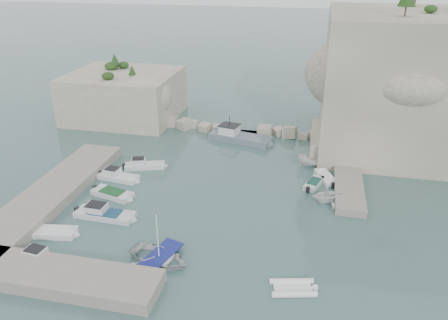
% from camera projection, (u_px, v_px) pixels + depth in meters
% --- Properties ---
extents(ground, '(400.00, 400.00, 0.00)m').
position_uv_depth(ground, '(211.00, 212.00, 43.26)').
color(ground, '#446664').
rests_on(ground, ground).
extents(cliff_east, '(26.00, 22.00, 17.00)m').
position_uv_depth(cliff_east, '(428.00, 82.00, 55.64)').
color(cliff_east, beige).
rests_on(cliff_east, ground).
extents(cliff_terrace, '(8.00, 10.00, 2.50)m').
position_uv_depth(cliff_terrace, '(342.00, 143.00, 56.19)').
color(cliff_terrace, beige).
rests_on(cliff_terrace, ground).
extents(outcrop_west, '(16.00, 14.00, 7.00)m').
position_uv_depth(outcrop_west, '(124.00, 95.00, 67.80)').
color(outcrop_west, beige).
rests_on(outcrop_west, ground).
extents(quay_west, '(5.00, 24.00, 1.10)m').
position_uv_depth(quay_west, '(50.00, 194.00, 45.42)').
color(quay_west, '#9E9689').
rests_on(quay_west, ground).
extents(quay_south, '(18.00, 4.00, 1.10)m').
position_uv_depth(quay_south, '(48.00, 275.00, 33.88)').
color(quay_south, '#9E9689').
rests_on(quay_south, ground).
extents(ledge_east, '(3.00, 16.00, 0.80)m').
position_uv_depth(ledge_east, '(348.00, 177.00, 49.36)').
color(ledge_east, '#9E9689').
rests_on(ledge_east, ground).
extents(breakwater, '(28.00, 3.00, 1.40)m').
position_uv_depth(breakwater, '(241.00, 128.00, 62.66)').
color(breakwater, beige).
rests_on(breakwater, ground).
extents(motorboat_a, '(5.38, 3.11, 1.40)m').
position_uv_depth(motorboat_a, '(145.00, 168.00, 52.41)').
color(motorboat_a, silver).
rests_on(motorboat_a, ground).
extents(motorboat_b, '(5.37, 2.33, 1.40)m').
position_uv_depth(motorboat_b, '(119.00, 179.00, 49.70)').
color(motorboat_b, white).
rests_on(motorboat_b, ground).
extents(motorboat_c, '(5.29, 3.03, 0.70)m').
position_uv_depth(motorboat_c, '(113.00, 196.00, 46.24)').
color(motorboat_c, silver).
rests_on(motorboat_c, ground).
extents(motorboat_d, '(6.48, 2.12, 1.40)m').
position_uv_depth(motorboat_d, '(105.00, 217.00, 42.46)').
color(motorboat_d, silver).
rests_on(motorboat_d, ground).
extents(motorboat_e, '(4.46, 2.34, 0.70)m').
position_uv_depth(motorboat_e, '(55.00, 235.00, 39.72)').
color(motorboat_e, white).
rests_on(motorboat_e, ground).
extents(motorboat_f, '(5.38, 2.16, 1.40)m').
position_uv_depth(motorboat_f, '(44.00, 263.00, 36.05)').
color(motorboat_f, silver).
rests_on(motorboat_f, ground).
extents(rowboat, '(6.19, 5.15, 1.10)m').
position_uv_depth(rowboat, '(159.00, 261.00, 36.29)').
color(rowboat, silver).
rests_on(rowboat, ground).
extents(inflatable_dinghy, '(4.04, 2.61, 0.44)m').
position_uv_depth(inflatable_dinghy, '(293.00, 290.00, 33.16)').
color(inflatable_dinghy, white).
rests_on(inflatable_dinghy, ground).
extents(tender_east_a, '(4.48, 4.23, 1.87)m').
position_uv_depth(tender_east_a, '(327.00, 202.00, 45.16)').
color(tender_east_a, white).
rests_on(tender_east_a, ground).
extents(tender_east_b, '(2.47, 4.04, 0.70)m').
position_uv_depth(tender_east_b, '(314.00, 186.00, 48.31)').
color(tender_east_b, silver).
rests_on(tender_east_b, ground).
extents(tender_east_c, '(2.91, 4.43, 0.70)m').
position_uv_depth(tender_east_c, '(326.00, 180.00, 49.62)').
color(tender_east_c, white).
rests_on(tender_east_c, ground).
extents(tender_east_d, '(4.99, 2.81, 1.82)m').
position_uv_depth(tender_east_d, '(316.00, 166.00, 52.94)').
color(tender_east_d, white).
rests_on(tender_east_d, ground).
extents(work_boat, '(9.78, 4.90, 2.20)m').
position_uv_depth(work_boat, '(241.00, 141.00, 60.14)').
color(work_boat, slate).
rests_on(work_boat, ground).
extents(rowboat_mast, '(0.10, 0.10, 4.20)m').
position_uv_depth(rowboat_mast, '(157.00, 235.00, 35.17)').
color(rowboat_mast, white).
rests_on(rowboat_mast, rowboat).
extents(vegetation, '(53.48, 13.88, 13.40)m').
position_uv_depth(vegetation, '(396.00, 2.00, 53.91)').
color(vegetation, '#1E4219').
rests_on(vegetation, ground).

